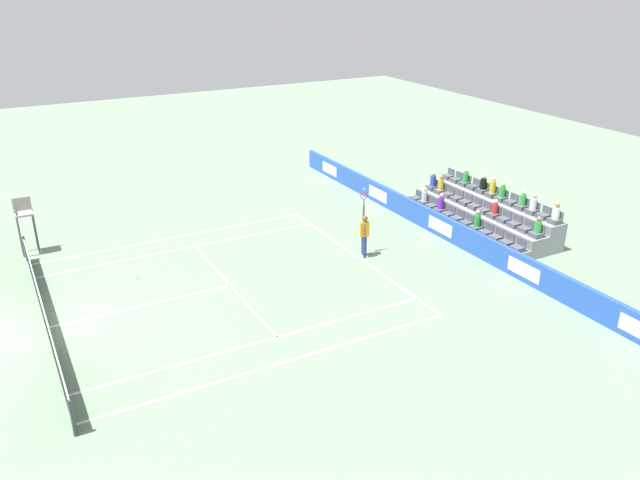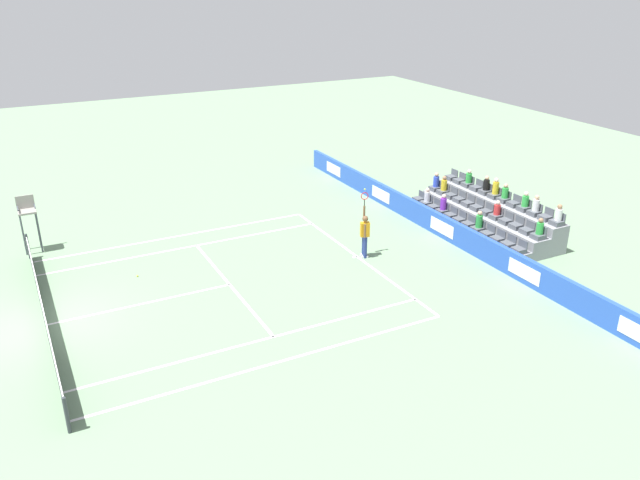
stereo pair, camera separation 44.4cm
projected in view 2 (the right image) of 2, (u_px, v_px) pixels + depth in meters
ground_plane at (46, 325)px, 20.89m from camera, size 80.00×80.00×0.00m
line_baseline at (357, 256)px, 25.91m from camera, size 10.97×0.10×0.01m
line_service at (230, 285)px, 23.59m from camera, size 8.23×0.10×0.01m
line_centre_service at (143, 304)px, 22.24m from camera, size 0.10×6.40×0.01m
line_singles_sideline_left at (186, 247)px, 26.76m from camera, size 0.10×11.89×0.01m
line_singles_sideline_right at (260, 340)px, 20.03m from camera, size 0.10×11.89×0.01m
line_doubles_sideline_left at (177, 236)px, 27.88m from camera, size 0.10×11.89×0.01m
line_doubles_sideline_right at (278, 362)px, 18.91m from camera, size 0.10×11.89×0.01m
line_centre_mark at (355, 257)px, 25.87m from camera, size 0.10×0.20×0.01m
sponsor_barrier at (444, 227)px, 27.56m from camera, size 24.73×0.22×1.00m
tennis_net at (43, 312)px, 20.70m from camera, size 11.97×0.10×1.07m
tennis_player at (365, 234)px, 25.53m from camera, size 0.51×0.43×2.85m
umpire_chair at (28, 216)px, 25.92m from camera, size 0.70×0.70×2.34m
stadium_stand at (485, 217)px, 28.51m from camera, size 7.44×2.85×2.21m
loose_tennis_ball at (137, 276)px, 24.19m from camera, size 0.07×0.07×0.07m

